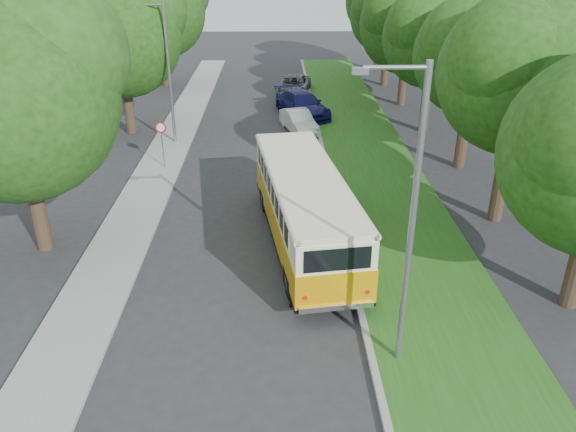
{
  "coord_description": "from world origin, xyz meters",
  "views": [
    {
      "loc": [
        1.07,
        -14.36,
        10.21
      ],
      "look_at": [
        1.47,
        3.44,
        1.5
      ],
      "focal_mm": 35.0,
      "sensor_mm": 36.0,
      "label": 1
    }
  ],
  "objects_px": {
    "lamppost_near": "(409,216)",
    "vintage_bus": "(305,210)",
    "car_blue": "(302,105)",
    "car_grey": "(294,85)",
    "lamppost_far": "(167,69)",
    "car_silver": "(287,195)",
    "car_white": "(299,121)"
  },
  "relations": [
    {
      "from": "lamppost_near",
      "to": "vintage_bus",
      "type": "relative_size",
      "value": 0.81
    },
    {
      "from": "vintage_bus",
      "to": "car_blue",
      "type": "distance_m",
      "value": 17.34
    },
    {
      "from": "car_blue",
      "to": "car_grey",
      "type": "height_order",
      "value": "car_blue"
    },
    {
      "from": "car_grey",
      "to": "vintage_bus",
      "type": "bearing_deg",
      "value": -82.46
    },
    {
      "from": "car_blue",
      "to": "car_grey",
      "type": "distance_m",
      "value": 5.87
    },
    {
      "from": "lamppost_far",
      "to": "car_silver",
      "type": "bearing_deg",
      "value": -54.96
    },
    {
      "from": "car_blue",
      "to": "car_grey",
      "type": "bearing_deg",
      "value": 71.78
    },
    {
      "from": "lamppost_near",
      "to": "car_blue",
      "type": "bearing_deg",
      "value": 93.38
    },
    {
      "from": "lamppost_far",
      "to": "car_white",
      "type": "xyz_separation_m",
      "value": [
        7.13,
        2.04,
        -3.49
      ]
    },
    {
      "from": "lamppost_far",
      "to": "car_white",
      "type": "bearing_deg",
      "value": 15.97
    },
    {
      "from": "vintage_bus",
      "to": "car_white",
      "type": "bearing_deg",
      "value": 80.69
    },
    {
      "from": "vintage_bus",
      "to": "car_blue",
      "type": "xyz_separation_m",
      "value": [
        0.7,
        17.31,
        -0.7
      ]
    },
    {
      "from": "car_white",
      "to": "car_blue",
      "type": "bearing_deg",
      "value": 67.57
    },
    {
      "from": "lamppost_far",
      "to": "vintage_bus",
      "type": "height_order",
      "value": "lamppost_far"
    },
    {
      "from": "lamppost_near",
      "to": "car_silver",
      "type": "height_order",
      "value": "lamppost_near"
    },
    {
      "from": "car_white",
      "to": "car_silver",
      "type": "bearing_deg",
      "value": -110.78
    },
    {
      "from": "car_blue",
      "to": "car_grey",
      "type": "relative_size",
      "value": 1.1
    },
    {
      "from": "lamppost_near",
      "to": "car_white",
      "type": "distance_m",
      "value": 20.95
    },
    {
      "from": "lamppost_far",
      "to": "vintage_bus",
      "type": "xyz_separation_m",
      "value": [
        6.8,
        -12.0,
        -2.65
      ]
    },
    {
      "from": "car_silver",
      "to": "car_blue",
      "type": "distance_m",
      "value": 14.22
    },
    {
      "from": "car_silver",
      "to": "car_grey",
      "type": "height_order",
      "value": "car_silver"
    },
    {
      "from": "car_silver",
      "to": "car_white",
      "type": "height_order",
      "value": "car_silver"
    },
    {
      "from": "lamppost_near",
      "to": "car_silver",
      "type": "xyz_separation_m",
      "value": [
        -2.7,
        9.65,
        -3.7
      ]
    },
    {
      "from": "car_grey",
      "to": "car_white",
      "type": "bearing_deg",
      "value": -81.64
    },
    {
      "from": "lamppost_far",
      "to": "car_blue",
      "type": "xyz_separation_m",
      "value": [
        7.5,
        5.31,
        -3.35
      ]
    },
    {
      "from": "car_silver",
      "to": "lamppost_far",
      "type": "bearing_deg",
      "value": 106.05
    },
    {
      "from": "lamppost_near",
      "to": "car_white",
      "type": "bearing_deg",
      "value": 94.95
    },
    {
      "from": "lamppost_near",
      "to": "vintage_bus",
      "type": "distance_m",
      "value": 7.42
    },
    {
      "from": "vintage_bus",
      "to": "lamppost_far",
      "type": "bearing_deg",
      "value": 111.56
    },
    {
      "from": "vintage_bus",
      "to": "car_grey",
      "type": "xyz_separation_m",
      "value": [
        0.33,
        23.17,
        -0.8
      ]
    },
    {
      "from": "lamppost_near",
      "to": "car_silver",
      "type": "relative_size",
      "value": 2.03
    },
    {
      "from": "lamppost_near",
      "to": "car_grey",
      "type": "xyz_separation_m",
      "value": [
        -1.78,
        29.67,
        -3.7
      ]
    }
  ]
}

